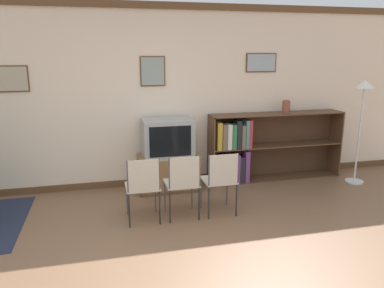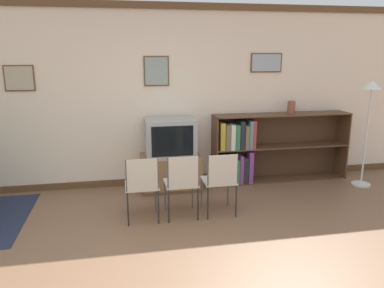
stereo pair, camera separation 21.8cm
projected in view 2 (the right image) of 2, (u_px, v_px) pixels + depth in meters
ground_plane at (183, 278)px, 3.42m from camera, size 24.00×24.00×0.00m
wall_back at (154, 97)px, 5.61m from camera, size 9.09×0.11×2.70m
tv_console at (171, 172)px, 5.59m from camera, size 0.87×0.53×0.52m
television at (170, 137)px, 5.46m from camera, size 0.72×0.49×0.55m
folding_chair_left at (142, 185)px, 4.45m from camera, size 0.40×0.40×0.82m
folding_chair_center at (182, 182)px, 4.54m from camera, size 0.40×0.40×0.82m
folding_chair_right at (220, 180)px, 4.63m from camera, size 0.40×0.40×0.82m
bookshelf at (256, 150)px, 5.87m from camera, size 2.18×0.36×1.07m
vase at (291, 107)px, 5.82m from camera, size 0.12×0.12×0.20m
standing_lamp at (370, 106)px, 5.52m from camera, size 0.28×0.28×1.61m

